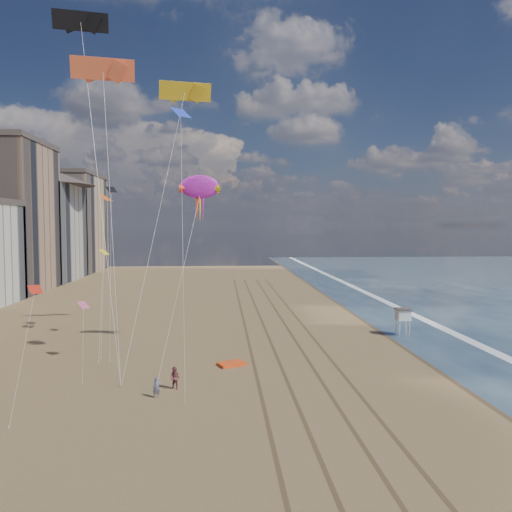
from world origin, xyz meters
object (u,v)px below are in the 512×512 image
(show_kite, at_px, (200,187))
(grounded_kite, at_px, (232,364))
(lifeguard_stand, at_px, (403,315))
(kite_flyer_a, at_px, (157,387))
(kite_flyer_b, at_px, (175,378))

(show_kite, bearing_deg, grounded_kite, -66.24)
(lifeguard_stand, height_order, kite_flyer_a, lifeguard_stand)
(kite_flyer_a, relative_size, kite_flyer_b, 0.87)
(lifeguard_stand, bearing_deg, kite_flyer_a, -143.38)
(kite_flyer_a, bearing_deg, lifeguard_stand, 23.73)
(grounded_kite, bearing_deg, lifeguard_stand, 4.51)
(lifeguard_stand, xyz_separation_m, grounded_kite, (-20.01, -10.96, -2.29))
(grounded_kite, bearing_deg, kite_flyer_a, -149.20)
(show_kite, height_order, kite_flyer_b, show_kite)
(show_kite, distance_m, kite_flyer_a, 22.08)
(show_kite, height_order, kite_flyer_a, show_kite)
(lifeguard_stand, distance_m, grounded_kite, 22.93)
(lifeguard_stand, distance_m, kite_flyer_b, 30.08)
(grounded_kite, bearing_deg, show_kite, 89.56)
(kite_flyer_a, bearing_deg, grounded_kite, 42.10)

